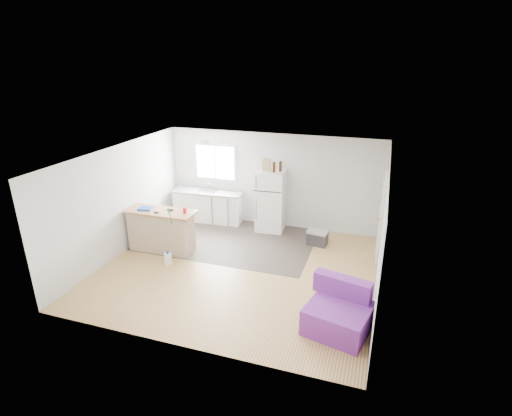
{
  "coord_description": "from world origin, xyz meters",
  "views": [
    {
      "loc": [
        2.64,
        -6.84,
        4.16
      ],
      "look_at": [
        0.16,
        0.7,
        1.12
      ],
      "focal_mm": 28.0,
      "sensor_mm": 36.0,
      "label": 1
    }
  ],
  "objects_px": {
    "kitchen_cabinets": "(208,206)",
    "cleaner_jug": "(168,259)",
    "red_cup": "(185,210)",
    "cardboard_box": "(267,165)",
    "mop": "(170,247)",
    "purple_seat": "(339,313)",
    "blue_tray": "(145,208)",
    "refrigerator": "(271,201)",
    "bottle_right": "(280,166)",
    "peninsula": "(161,230)",
    "cooler": "(317,237)",
    "bottle_left": "(274,167)"
  },
  "relations": [
    {
      "from": "cooler",
      "to": "red_cup",
      "type": "relative_size",
      "value": 4.23
    },
    {
      "from": "cardboard_box",
      "to": "bottle_left",
      "type": "bearing_deg",
      "value": -18.66
    },
    {
      "from": "kitchen_cabinets",
      "to": "purple_seat",
      "type": "relative_size",
      "value": 1.66
    },
    {
      "from": "cleaner_jug",
      "to": "cardboard_box",
      "type": "xyz_separation_m",
      "value": [
        1.43,
        2.42,
        1.56
      ]
    },
    {
      "from": "refrigerator",
      "to": "bottle_right",
      "type": "bearing_deg",
      "value": -0.53
    },
    {
      "from": "kitchen_cabinets",
      "to": "purple_seat",
      "type": "xyz_separation_m",
      "value": [
        3.9,
        -3.52,
        -0.13
      ]
    },
    {
      "from": "kitchen_cabinets",
      "to": "refrigerator",
      "type": "xyz_separation_m",
      "value": [
        1.74,
        -0.05,
        0.35
      ]
    },
    {
      "from": "peninsula",
      "to": "bottle_right",
      "type": "relative_size",
      "value": 6.28
    },
    {
      "from": "bottle_left",
      "to": "purple_seat",
      "type": "bearing_deg",
      "value": -58.47
    },
    {
      "from": "kitchen_cabinets",
      "to": "cooler",
      "type": "distance_m",
      "value": 3.1
    },
    {
      "from": "cooler",
      "to": "cleaner_jug",
      "type": "relative_size",
      "value": 1.62
    },
    {
      "from": "bottle_right",
      "to": "mop",
      "type": "bearing_deg",
      "value": -131.26
    },
    {
      "from": "peninsula",
      "to": "bottle_right",
      "type": "distance_m",
      "value": 3.16
    },
    {
      "from": "red_cup",
      "to": "bottle_left",
      "type": "bearing_deg",
      "value": 48.53
    },
    {
      "from": "refrigerator",
      "to": "cooler",
      "type": "xyz_separation_m",
      "value": [
        1.29,
        -0.51,
        -0.59
      ]
    },
    {
      "from": "blue_tray",
      "to": "bottle_left",
      "type": "bearing_deg",
      "value": 36.09
    },
    {
      "from": "cooler",
      "to": "bottle_left",
      "type": "relative_size",
      "value": 2.03
    },
    {
      "from": "red_cup",
      "to": "cardboard_box",
      "type": "xyz_separation_m",
      "value": [
        1.31,
        1.78,
        0.68
      ]
    },
    {
      "from": "purple_seat",
      "to": "cleaner_jug",
      "type": "bearing_deg",
      "value": 178.03
    },
    {
      "from": "peninsula",
      "to": "blue_tray",
      "type": "height_order",
      "value": "blue_tray"
    },
    {
      "from": "mop",
      "to": "peninsula",
      "type": "bearing_deg",
      "value": 142.19
    },
    {
      "from": "bottle_left",
      "to": "bottle_right",
      "type": "distance_m",
      "value": 0.18
    },
    {
      "from": "kitchen_cabinets",
      "to": "refrigerator",
      "type": "height_order",
      "value": "refrigerator"
    },
    {
      "from": "cooler",
      "to": "cardboard_box",
      "type": "bearing_deg",
      "value": 169.63
    },
    {
      "from": "peninsula",
      "to": "red_cup",
      "type": "xyz_separation_m",
      "value": [
        0.59,
        0.05,
        0.54
      ]
    },
    {
      "from": "cooler",
      "to": "cleaner_jug",
      "type": "height_order",
      "value": "cooler"
    },
    {
      "from": "peninsula",
      "to": "cooler",
      "type": "bearing_deg",
      "value": 22.01
    },
    {
      "from": "cooler",
      "to": "bottle_left",
      "type": "distance_m",
      "value": 1.95
    },
    {
      "from": "purple_seat",
      "to": "cardboard_box",
      "type": "height_order",
      "value": "cardboard_box"
    },
    {
      "from": "blue_tray",
      "to": "bottle_right",
      "type": "bearing_deg",
      "value": 36.55
    },
    {
      "from": "peninsula",
      "to": "bottle_left",
      "type": "bearing_deg",
      "value": 39.45
    },
    {
      "from": "cooler",
      "to": "refrigerator",
      "type": "bearing_deg",
      "value": 166.54
    },
    {
      "from": "purple_seat",
      "to": "bottle_left",
      "type": "height_order",
      "value": "bottle_left"
    },
    {
      "from": "mop",
      "to": "bottle_left",
      "type": "height_order",
      "value": "bottle_left"
    },
    {
      "from": "peninsula",
      "to": "purple_seat",
      "type": "xyz_separation_m",
      "value": [
        4.17,
        -1.59,
        -0.2
      ]
    },
    {
      "from": "kitchen_cabinets",
      "to": "cleaner_jug",
      "type": "height_order",
      "value": "kitchen_cabinets"
    },
    {
      "from": "peninsula",
      "to": "cardboard_box",
      "type": "relative_size",
      "value": 5.24
    },
    {
      "from": "peninsula",
      "to": "mop",
      "type": "relative_size",
      "value": 1.35
    },
    {
      "from": "purple_seat",
      "to": "red_cup",
      "type": "relative_size",
      "value": 9.47
    },
    {
      "from": "red_cup",
      "to": "cardboard_box",
      "type": "distance_m",
      "value": 2.31
    },
    {
      "from": "kitchen_cabinets",
      "to": "cleaner_jug",
      "type": "distance_m",
      "value": 2.54
    },
    {
      "from": "red_cup",
      "to": "cooler",
      "type": "bearing_deg",
      "value": 25.91
    },
    {
      "from": "cleaner_jug",
      "to": "red_cup",
      "type": "relative_size",
      "value": 2.61
    },
    {
      "from": "refrigerator",
      "to": "blue_tray",
      "type": "xyz_separation_m",
      "value": [
        -2.36,
        -1.9,
        0.21
      ]
    },
    {
      "from": "mop",
      "to": "blue_tray",
      "type": "distance_m",
      "value": 1.05
    },
    {
      "from": "red_cup",
      "to": "bottle_left",
      "type": "relative_size",
      "value": 0.48
    },
    {
      "from": "cooler",
      "to": "blue_tray",
      "type": "xyz_separation_m",
      "value": [
        -3.65,
        -1.39,
        0.8
      ]
    },
    {
      "from": "refrigerator",
      "to": "cleaner_jug",
      "type": "height_order",
      "value": "refrigerator"
    },
    {
      "from": "cleaner_jug",
      "to": "mop",
      "type": "xyz_separation_m",
      "value": [
        -0.12,
        0.32,
        0.1
      ]
    },
    {
      "from": "refrigerator",
      "to": "purple_seat",
      "type": "bearing_deg",
      "value": -61.66
    }
  ]
}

